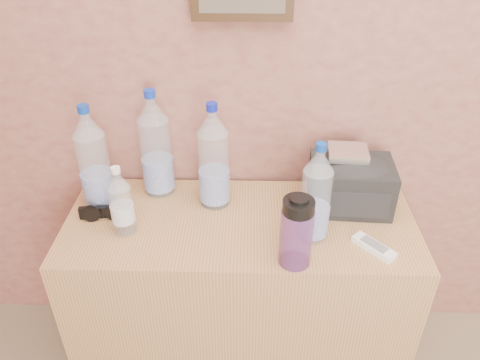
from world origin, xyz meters
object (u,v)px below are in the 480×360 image
pet_large_c (214,161)px  ac_remote (374,247)px  nalgene_bottle (297,231)px  sunglasses (104,212)px  pet_large_b (156,149)px  dresser (240,297)px  pet_large_d (316,198)px  pet_large_a (94,164)px  pet_small (121,204)px  toiletry_bag (351,182)px  foil_packet (348,152)px

pet_large_c → ac_remote: pet_large_c is taller
nalgene_bottle → sunglasses: 0.64m
pet_large_b → sunglasses: size_ratio=2.43×
dresser → pet_large_b: 0.62m
pet_large_b → pet_large_c: 0.21m
dresser → pet_large_d: 0.55m
pet_large_c → pet_large_d: 0.35m
ac_remote → pet_large_a: bearing=-145.0°
ac_remote → pet_small: bearing=-136.7°
pet_large_b → pet_small: bearing=-107.3°
ac_remote → toiletry_bag: toiletry_bag is taller
pet_large_d → toiletry_bag: bearing=50.1°
ac_remote → pet_large_d: bearing=-150.5°
dresser → pet_large_b: (-0.29, 0.17, 0.52)m
dresser → pet_large_d: (0.22, -0.07, 0.49)m
dresser → pet_small: pet_small is taller
sunglasses → toiletry_bag: toiletry_bag is taller
sunglasses → foil_packet: bearing=0.5°
pet_large_c → ac_remote: (0.49, -0.23, -0.15)m
pet_large_d → foil_packet: 0.22m
nalgene_bottle → toiletry_bag: nalgene_bottle is taller
nalgene_bottle → toiletry_bag: (0.20, 0.28, -0.02)m
pet_large_b → foil_packet: bearing=-4.9°
dresser → pet_small: bearing=-170.5°
nalgene_bottle → ac_remote: (0.24, 0.06, -0.10)m
ac_remote → toiletry_bag: bearing=148.5°
nalgene_bottle → pet_large_d: bearing=61.8°
pet_large_d → foil_packet: size_ratio=2.59×
dresser → foil_packet: foil_packet is taller
pet_large_b → sunglasses: 0.26m
pet_small → sunglasses: (-0.09, 0.07, -0.08)m
toiletry_bag → foil_packet: foil_packet is taller
pet_large_b → toiletry_bag: size_ratio=1.42×
sunglasses → toiletry_bag: 0.81m
pet_large_c → pet_large_d: (0.31, -0.17, -0.02)m
ac_remote → foil_packet: 0.31m
pet_large_a → nalgene_bottle: 0.68m
sunglasses → toiletry_bag: size_ratio=0.59×
nalgene_bottle → foil_packet: nalgene_bottle is taller
nalgene_bottle → dresser: bearing=130.9°
ac_remote → foil_packet: size_ratio=1.09×
toiletry_bag → foil_packet: 0.11m
pet_small → nalgene_bottle: 0.53m
ac_remote → dresser: bearing=-149.2°
pet_large_a → pet_large_d: bearing=-12.0°
pet_large_c → nalgene_bottle: size_ratio=1.62×
sunglasses → ac_remote: (0.84, -0.14, -0.01)m
pet_large_c → foil_packet: size_ratio=2.92×
sunglasses → ac_remote: bearing=-16.3°
dresser → nalgene_bottle: bearing=-49.1°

